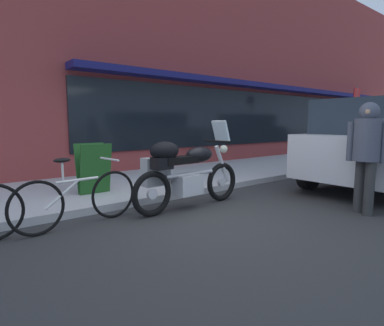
{
  "coord_description": "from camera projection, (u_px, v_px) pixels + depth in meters",
  "views": [
    {
      "loc": [
        -3.04,
        -3.29,
        1.37
      ],
      "look_at": [
        0.27,
        0.85,
        0.7
      ],
      "focal_mm": 29.49,
      "sensor_mm": 36.0,
      "label": 1
    }
  ],
  "objects": [
    {
      "name": "ground_plane",
      "position": [
        214.0,
        218.0,
        4.6
      ],
      "size": [
        80.0,
        80.0,
        0.0
      ],
      "primitive_type": "plane",
      "color": "#2F2F2F"
    },
    {
      "name": "sandwich_board_sign",
      "position": [
        93.0,
        168.0,
        5.62
      ],
      "size": [
        0.55,
        0.41,
        0.89
      ],
      "color": "#1E511E",
      "rests_on": "sidewalk_curb"
    },
    {
      "name": "pedestrian_walking",
      "position": [
        367.0,
        145.0,
        4.68
      ],
      "size": [
        0.45,
        0.55,
        1.68
      ],
      "color": "#313131",
      "rests_on": "ground_plane"
    },
    {
      "name": "parking_sign_pole",
      "position": [
        355.0,
        117.0,
        10.94
      ],
      "size": [
        0.44,
        0.07,
        2.49
      ],
      "color": "#59595B",
      "rests_on": "sidewalk_curb"
    },
    {
      "name": "parked_bicycle",
      "position": [
        78.0,
        198.0,
        4.18
      ],
      "size": [
        1.75,
        0.48,
        0.94
      ],
      "color": "black",
      "rests_on": "ground_plane"
    },
    {
      "name": "storefront_building",
      "position": [
        273.0,
        66.0,
        11.9
      ],
      "size": [
        22.02,
        0.9,
        7.18
      ],
      "color": "#923736",
      "rests_on": "ground_plane"
    },
    {
      "name": "touring_motorcycle",
      "position": [
        183.0,
        171.0,
        5.01
      ],
      "size": [
        2.15,
        0.64,
        1.42
      ],
      "color": "black",
      "rests_on": "ground_plane"
    },
    {
      "name": "sidewalk_curb",
      "position": [
        336.0,
        157.0,
        12.29
      ],
      "size": [
        30.0,
        2.99,
        0.12
      ],
      "color": "#B6B6B6",
      "rests_on": "ground_plane"
    }
  ]
}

